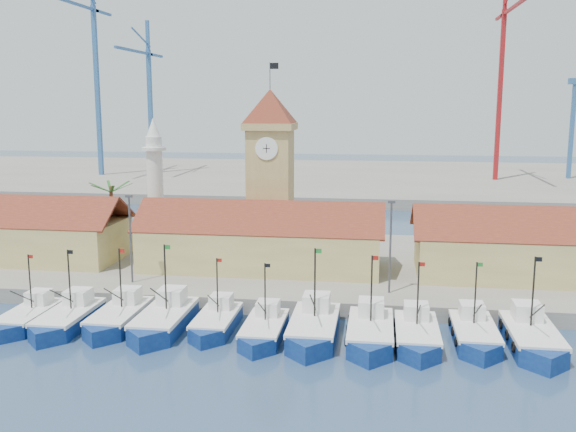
% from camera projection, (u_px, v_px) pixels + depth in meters
% --- Properties ---
extents(ground, '(400.00, 400.00, 0.00)m').
position_uv_depth(ground, '(218.00, 346.00, 52.54)').
color(ground, navy).
rests_on(ground, ground).
extents(quay, '(140.00, 32.00, 1.50)m').
position_uv_depth(quay, '(268.00, 265.00, 75.80)').
color(quay, gray).
rests_on(quay, ground).
extents(terminal, '(240.00, 80.00, 2.00)m').
position_uv_depth(terminal, '(327.00, 179.00, 159.58)').
color(terminal, gray).
rests_on(terminal, ground).
extents(boat_0, '(3.24, 8.88, 6.72)m').
position_uv_depth(boat_0, '(28.00, 319.00, 57.03)').
color(boat_0, navy).
rests_on(boat_0, ground).
extents(boat_1, '(3.53, 9.67, 7.31)m').
position_uv_depth(boat_1, '(67.00, 320.00, 56.40)').
color(boat_1, navy).
rests_on(boat_1, ground).
extents(boat_2, '(3.54, 9.70, 7.34)m').
position_uv_depth(boat_2, '(118.00, 319.00, 56.76)').
color(boat_2, navy).
rests_on(boat_2, ground).
extents(boat_3, '(3.82, 10.48, 7.93)m').
position_uv_depth(boat_3, '(163.00, 322.00, 55.82)').
color(boat_3, navy).
rests_on(boat_3, ground).
extents(boat_4, '(3.22, 8.82, 6.67)m').
position_uv_depth(boat_4, '(216.00, 323.00, 55.85)').
color(boat_4, navy).
rests_on(boat_4, ground).
extents(boat_5, '(3.25, 8.90, 6.73)m').
position_uv_depth(boat_5, '(264.00, 331.00, 53.87)').
color(boat_5, navy).
rests_on(boat_5, ground).
extents(boat_6, '(3.89, 10.65, 8.06)m').
position_uv_depth(boat_6, '(313.00, 330.00, 53.82)').
color(boat_6, navy).
rests_on(boat_6, ground).
extents(boat_7, '(3.70, 10.15, 7.68)m').
position_uv_depth(boat_7, '(370.00, 334.00, 52.85)').
color(boat_7, navy).
rests_on(boat_7, ground).
extents(boat_8, '(3.49, 9.55, 7.23)m').
position_uv_depth(boat_8, '(417.00, 337.00, 52.45)').
color(boat_8, navy).
rests_on(boat_8, ground).
extents(boat_9, '(3.44, 9.42, 7.12)m').
position_uv_depth(boat_9, '(475.00, 336.00, 52.74)').
color(boat_9, navy).
rests_on(boat_9, ground).
extents(boat_10, '(3.81, 10.43, 7.89)m').
position_uv_depth(boat_10, '(533.00, 340.00, 51.59)').
color(boat_10, navy).
rests_on(boat_10, ground).
extents(hall_center, '(27.04, 10.13, 7.61)m').
position_uv_depth(hall_center, '(262.00, 245.00, 71.33)').
color(hall_center, '#D1BE73').
rests_on(hall_center, quay).
extents(hall_right, '(31.20, 10.13, 7.61)m').
position_uv_depth(hall_right, '(563.00, 255.00, 66.86)').
color(hall_right, '#D1BE73').
rests_on(hall_right, quay).
extents(clock_tower, '(5.80, 5.80, 22.70)m').
position_uv_depth(clock_tower, '(270.00, 168.00, 75.79)').
color(clock_tower, tan).
rests_on(clock_tower, quay).
extents(minaret, '(3.00, 3.00, 16.30)m').
position_uv_depth(minaret, '(155.00, 183.00, 80.23)').
color(minaret, silver).
rests_on(minaret, quay).
extents(palm_tree, '(5.60, 5.03, 8.39)m').
position_uv_depth(palm_tree, '(112.00, 212.00, 79.59)').
color(palm_tree, brown).
rests_on(palm_tree, quay).
extents(lamp_posts, '(80.70, 0.25, 9.03)m').
position_uv_depth(lamp_posts, '(252.00, 238.00, 63.03)').
color(lamp_posts, '#3F3F44').
rests_on(lamp_posts, quay).
extents(crane_blue_far, '(1.00, 32.45, 47.48)m').
position_uv_depth(crane_blue_far, '(94.00, 66.00, 153.60)').
color(crane_blue_far, '#316098').
rests_on(crane_blue_far, terminal).
extents(crane_blue_near, '(1.00, 30.26, 37.54)m').
position_uv_depth(crane_blue_near, '(148.00, 90.00, 158.95)').
color(crane_blue_near, '#316098').
rests_on(crane_blue_near, terminal).
extents(crane_red_right, '(1.00, 36.05, 45.14)m').
position_uv_depth(crane_red_right, '(503.00, 68.00, 142.83)').
color(crane_red_right, maroon).
rests_on(crane_red_right, terminal).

